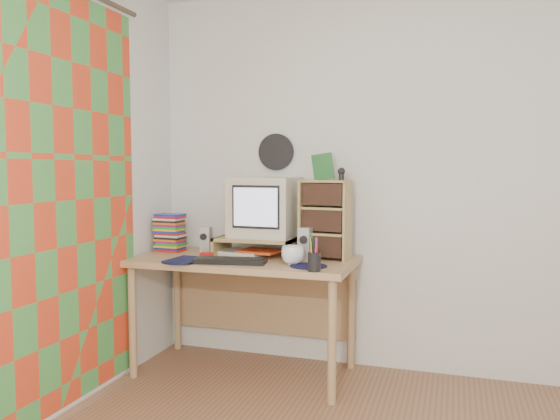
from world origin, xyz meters
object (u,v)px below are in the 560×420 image
Objects in this scene: keyboard at (231,261)px; crt_monitor at (264,207)px; desk at (248,277)px; diary at (172,257)px; cd_rack at (325,220)px; mug at (293,255)px; dvd_stack at (170,232)px.

crt_monitor is at bearing 67.89° from keyboard.
desk is 3.27× the size of keyboard.
keyboard reaches higher than desk.
diary is at bearing 176.80° from keyboard.
mug is at bearing -113.35° from cd_rack.
desk is 6.44× the size of diary.
keyboard is 1.97× the size of diary.
cd_rack reaches higher than desk.
crt_monitor is at bearing -178.15° from cd_rack.
mug is at bearing 14.01° from diary.
diary is at bearing -55.14° from dvd_stack.
crt_monitor is 1.59× the size of dvd_stack.
dvd_stack reaches higher than mug.
keyboard is at bearing -25.04° from dvd_stack.
keyboard is at bearing -90.50° from desk.
diary reaches higher than desk.
dvd_stack is (-0.67, -0.04, -0.19)m from crt_monitor.
mug is (-0.14, -0.25, -0.19)m from cd_rack.
diary is (-0.37, -0.31, 0.16)m from desk.
cd_rack is 0.97m from diary.
diary is at bearing -151.15° from cd_rack.
cd_rack is 0.34m from mug.
crt_monitor reaches higher than diary.
diary is at bearing -140.14° from desk.
keyboard is 0.86× the size of cd_rack.
desk is 3.41× the size of crt_monitor.
keyboard is at bearing 10.13° from diary.
desk is 10.26× the size of mug.
dvd_stack is 0.43m from diary.
dvd_stack is at bearing 142.60° from keyboard.
desk is 2.82× the size of cd_rack.
mug is (0.28, -0.28, -0.26)m from crt_monitor.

